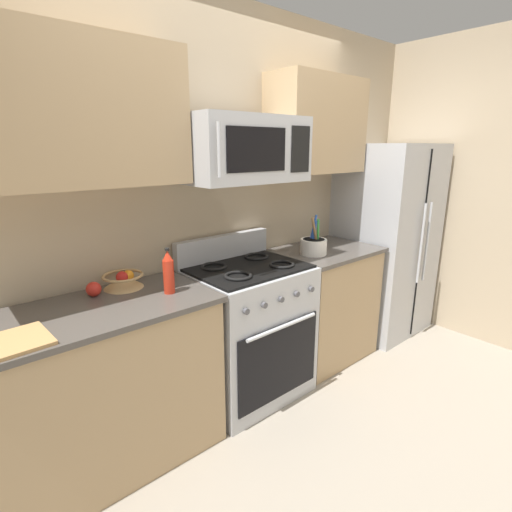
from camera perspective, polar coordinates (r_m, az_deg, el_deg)
The scene contains 14 objects.
ground_plane at distance 2.61m, azimuth 8.62°, elevation -24.65°, with size 16.00×16.00×0.00m, color gray.
wall_back at distance 2.76m, azimuth -6.20°, elevation 7.63°, with size 8.00×0.10×2.60m, color tan.
counter_left at distance 2.31m, azimuth -21.34°, elevation -17.52°, with size 1.20×0.60×0.91m.
range_oven at distance 2.72m, azimuth -1.15°, elevation -10.69°, with size 0.76×0.65×1.09m.
counter_right at distance 3.25m, azimuth 9.82°, elevation -6.74°, with size 0.81×0.60×0.91m.
refrigerator at distance 3.77m, azimuth 18.31°, elevation 2.17°, with size 0.80×0.72×1.71m.
wall_right at distance 3.90m, azimuth 30.48°, elevation 7.91°, with size 0.10×8.00×2.60m, color tan.
microwave at distance 2.46m, azimuth -1.70°, elevation 15.28°, with size 0.78×0.44×0.39m.
upper_cabinets_left at distance 2.11m, azimuth -26.83°, elevation 18.21°, with size 1.19×0.34×0.69m.
upper_cabinets_right at distance 3.11m, azimuth 8.84°, elevation 18.27°, with size 0.80×0.34×0.69m.
utensil_crock at distance 2.92m, azimuth 8.40°, elevation 1.50°, with size 0.20×0.20×0.29m.
fruit_basket at distance 2.33m, azimuth -18.77°, elevation -3.33°, with size 0.23×0.23×0.10m.
apple_loose at distance 2.26m, azimuth -22.60°, elevation -4.48°, with size 0.08×0.08×0.08m, color red.
bottle_hot_sauce at distance 2.16m, azimuth -12.65°, elevation -2.36°, with size 0.06×0.06×0.25m.
Camera 1 is at (-1.55, -1.26, 1.68)m, focal length 27.42 mm.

